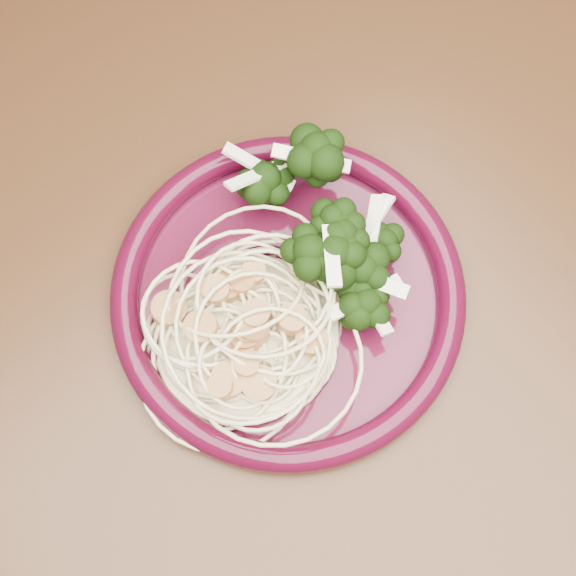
# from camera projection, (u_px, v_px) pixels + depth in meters

# --- Properties ---
(dining_table) EXTENTS (1.20, 0.80, 0.75)m
(dining_table) POSITION_uv_depth(u_px,v_px,m) (158.00, 325.00, 0.65)
(dining_table) COLOR #472814
(dining_table) RESTS_ON ground
(dinner_plate) EXTENTS (0.30, 0.30, 0.02)m
(dinner_plate) POSITION_uv_depth(u_px,v_px,m) (288.00, 294.00, 0.55)
(dinner_plate) COLOR #430B1F
(dinner_plate) RESTS_ON dining_table
(spaghetti_pile) EXTENTS (0.15, 0.14, 0.03)m
(spaghetti_pile) POSITION_uv_depth(u_px,v_px,m) (248.00, 334.00, 0.53)
(spaghetti_pile) COLOR beige
(spaghetti_pile) RESTS_ON dinner_plate
(scallop_cluster) EXTENTS (0.14, 0.14, 0.04)m
(scallop_cluster) POSITION_uv_depth(u_px,v_px,m) (246.00, 318.00, 0.49)
(scallop_cluster) COLOR #BF8344
(scallop_cluster) RESTS_ON spaghetti_pile
(broccoli_pile) EXTENTS (0.11, 0.15, 0.05)m
(broccoli_pile) POSITION_uv_depth(u_px,v_px,m) (335.00, 229.00, 0.54)
(broccoli_pile) COLOR black
(broccoli_pile) RESTS_ON dinner_plate
(onion_garnish) EXTENTS (0.08, 0.10, 0.05)m
(onion_garnish) POSITION_uv_depth(u_px,v_px,m) (338.00, 210.00, 0.51)
(onion_garnish) COLOR white
(onion_garnish) RESTS_ON broccoli_pile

